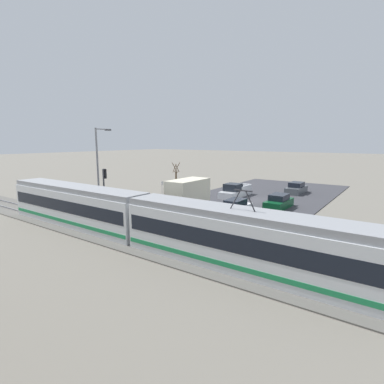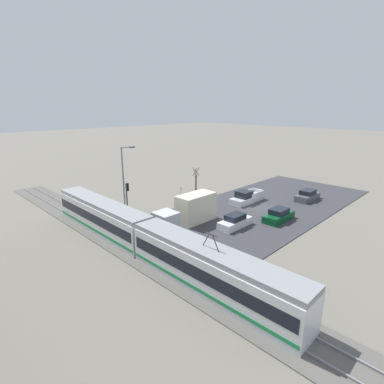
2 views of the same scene
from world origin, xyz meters
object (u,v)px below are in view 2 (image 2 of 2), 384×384
Objects in this scene: pickup_truck at (247,198)px; traffic_light_pole at (127,196)px; sedan_car_1 at (307,196)px; street_lamp_near_crossing at (124,176)px; sedan_car_2 at (235,222)px; street_tree at (196,182)px; sedan_car_0 at (279,215)px; box_truck at (189,211)px; no_parking_sign at (181,192)px; light_rail_tram at (146,238)px.

traffic_light_pole is (6.36, 15.65, 2.23)m from pickup_truck.
street_lamp_near_crossing is (14.18, 21.69, 4.20)m from sedan_car_1.
sedan_car_2 is (-4.41, 8.54, -0.05)m from pickup_truck.
street_tree reaches higher than pickup_truck.
street_lamp_near_crossing is at bearing 36.40° from sedan_car_0.
street_lamp_near_crossing reaches higher than sedan_car_1.
pickup_truck is 0.68× the size of street_lamp_near_crossing.
sedan_car_0 is at bearing -129.76° from box_truck.
traffic_light_pole is (13.25, 12.44, 2.27)m from sedan_car_0.
box_truck is at bearing 72.96° from sedan_car_1.
no_parking_sign is at bearing 11.93° from sedan_car_0.
sedan_car_1 is at bearing -147.22° from street_tree.
traffic_light_pole is (6.34, 4.14, 1.36)m from box_truck.
sedan_car_0 is at bearing -104.63° from light_rail_tram.
box_truck is 1.91× the size of street_tree.
traffic_light_pole is 13.95m from street_tree.
pickup_truck is (2.60, -19.65, -0.98)m from light_rail_tram.
pickup_truck is at bearing -82.45° from light_rail_tram.
box_truck reaches higher than pickup_truck.
light_rail_tram is 16.63m from no_parking_sign.
sedan_car_1 is 18.53m from no_parking_sign.
light_rail_tram is 6.81× the size of sedan_car_1.
light_rail_tram reaches higher than pickup_truck.
pickup_truck is at bearing -90.06° from box_truck.
sedan_car_2 is (-4.42, -2.97, -0.92)m from box_truck.
sedan_car_0 is 0.99× the size of sedan_car_1.
sedan_car_1 is at bearing -117.88° from traffic_light_pole.
pickup_truck is 2.67× the size of no_parking_sign.
sedan_car_0 is at bearing 96.53° from sedan_car_1.
sedan_car_1 reaches higher than sedan_car_0.
light_rail_tram reaches higher than traffic_light_pole.
street_lamp_near_crossing is at bearing -27.54° from traffic_light_pole.
no_parking_sign is at bearing -99.03° from street_lamp_near_crossing.
street_tree is (10.90, -17.77, 0.22)m from light_rail_tram.
sedan_car_0 is at bearing -136.80° from traffic_light_pole.
sedan_car_2 is (1.30, 15.69, -0.01)m from sedan_car_1.
box_truck is at bearing -160.29° from street_lamp_near_crossing.
light_rail_tram is 6.91× the size of traffic_light_pole.
street_lamp_near_crossing is (15.37, 11.33, 4.21)m from sedan_car_0.
box_truck is 19.54m from sedan_car_1.
street_lamp_near_crossing reaches higher than sedan_car_2.
sedan_car_1 is 1.08× the size of street_tree.
street_tree is (8.29, -9.64, 0.33)m from box_truck.
street_lamp_near_crossing is at bearing 80.97° from no_parking_sign.
no_parking_sign is (-1.33, -8.37, -3.57)m from street_lamp_near_crossing.
sedan_car_1 is at bearing -107.04° from box_truck.
light_rail_tram is 26.99m from sedan_car_1.
light_rail_tram is at bearing 155.96° from traffic_light_pole.
sedan_car_0 is 5.88m from sedan_car_2.
box_truck is (2.62, -8.14, -0.11)m from light_rail_tram.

